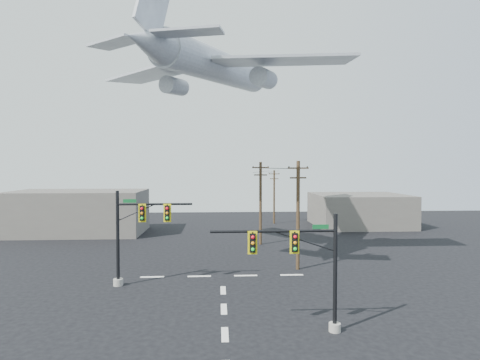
{
  "coord_description": "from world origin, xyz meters",
  "views": [
    {
      "loc": [
        -0.36,
        -22.19,
        9.47
      ],
      "look_at": [
        1.12,
        5.0,
        8.52
      ],
      "focal_mm": 30.0,
      "sensor_mm": 36.0,
      "label": 1
    }
  ],
  "objects": [
    {
      "name": "signal_mast_near",
      "position": [
        4.7,
        0.02,
        3.68
      ],
      "size": [
        7.44,
        0.74,
        6.77
      ],
      "color": "#9D988E",
      "rests_on": "ground"
    },
    {
      "name": "utility_pole_a",
      "position": [
        6.91,
        13.87,
        5.2
      ],
      "size": [
        1.99,
        0.43,
        9.94
      ],
      "rotation": [
        0.0,
        0.0,
        0.15
      ],
      "color": "#49341F",
      "rests_on": "ground"
    },
    {
      "name": "building_right",
      "position": [
        22.0,
        40.0,
        2.5
      ],
      "size": [
        14.0,
        12.0,
        5.0
      ],
      "primitive_type": "cube",
      "color": "#615D55",
      "rests_on": "ground"
    },
    {
      "name": "ground",
      "position": [
        0.0,
        0.0,
        0.0
      ],
      "size": [
        120.0,
        120.0,
        0.0
      ],
      "primitive_type": "plane",
      "color": "black",
      "rests_on": "ground"
    },
    {
      "name": "utility_pole_b",
      "position": [
        4.73,
        25.7,
        5.21
      ],
      "size": [
        2.01,
        0.42,
        9.96
      ],
      "rotation": [
        0.0,
        0.0,
        -0.14
      ],
      "color": "#49341F",
      "rests_on": "ground"
    },
    {
      "name": "utility_pole_c",
      "position": [
        8.82,
        43.14,
        4.59
      ],
      "size": [
        1.8,
        0.3,
        8.77
      ],
      "rotation": [
        0.0,
        0.0,
        -0.06
      ],
      "color": "#49341F",
      "rests_on": "ground"
    },
    {
      "name": "lane_markings",
      "position": [
        0.0,
        5.33,
        0.01
      ],
      "size": [
        14.0,
        21.2,
        0.01
      ],
      "color": "white",
      "rests_on": "ground"
    },
    {
      "name": "building_left",
      "position": [
        -20.0,
        35.0,
        3.0
      ],
      "size": [
        18.0,
        10.0,
        6.0
      ],
      "primitive_type": "cube",
      "color": "#615D55",
      "rests_on": "ground"
    },
    {
      "name": "signal_mast_far",
      "position": [
        -7.05,
        9.63,
        3.99
      ],
      "size": [
        6.24,
        0.83,
        7.53
      ],
      "color": "#9D988E",
      "rests_on": "ground"
    },
    {
      "name": "power_lines",
      "position": [
        6.39,
        28.54,
        8.9
      ],
      "size": [
        5.82,
        29.28,
        0.58
      ],
      "color": "black"
    },
    {
      "name": "airliner",
      "position": [
        -0.33,
        18.61,
        19.4
      ],
      "size": [
        25.1,
        27.5,
        7.65
      ],
      "rotation": [
        0.0,
        -0.08,
        1.12
      ],
      "color": "silver"
    }
  ]
}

